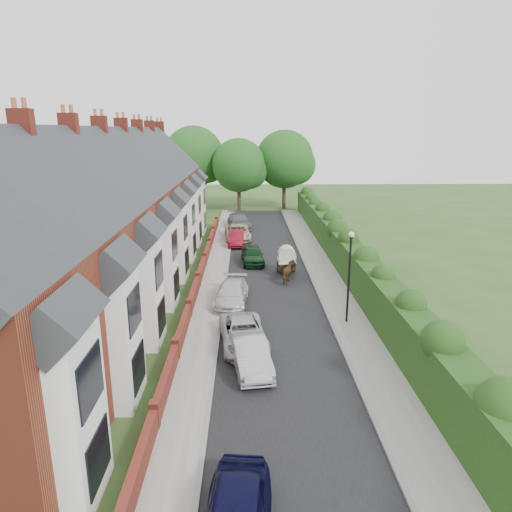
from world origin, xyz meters
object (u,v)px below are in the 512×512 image
at_px(horse, 289,273).
at_px(car_red, 236,238).
at_px(car_silver_b, 243,334).
at_px(car_silver_a, 250,354).
at_px(horse_cart, 287,259).
at_px(lamppost, 350,266).
at_px(car_green, 253,255).
at_px(car_white, 232,294).
at_px(car_beige, 238,232).
at_px(car_grey, 239,221).

bearing_deg(horse, car_red, -55.08).
bearing_deg(car_silver_b, car_silver_a, -88.46).
relative_size(car_red, horse_cart, 1.36).
bearing_deg(car_silver_a, lamppost, 32.85).
xyz_separation_m(lamppost, car_green, (-5.00, 11.82, -2.60)).
bearing_deg(car_red, car_green, -76.47).
distance_m(car_silver_b, horse, 10.00).
height_order(car_silver_a, horse_cart, horse_cart).
distance_m(car_white, car_beige, 17.00).
height_order(car_green, horse, horse).
relative_size(car_grey, horse, 2.94).
bearing_deg(car_green, car_red, 98.74).
distance_m(car_silver_a, car_silver_b, 2.17).
bearing_deg(car_green, car_silver_b, -97.02).
relative_size(horse, horse_cart, 0.61).
bearing_deg(car_beige, car_red, -96.72).
bearing_deg(car_silver_a, car_grey, 82.90).
bearing_deg(car_red, car_silver_a, -86.92).
distance_m(car_red, car_grey, 7.60).
xyz_separation_m(lamppost, car_red, (-6.40, 17.80, -2.63)).
bearing_deg(horse_cart, car_grey, 102.66).
height_order(car_red, horse, horse).
bearing_deg(car_white, horse_cart, 61.37).
bearing_deg(car_silver_a, car_beige, 83.45).
height_order(car_beige, horse, horse).
relative_size(lamppost, car_grey, 0.98).
distance_m(car_white, car_red, 14.80).
height_order(car_green, car_grey, car_grey).
distance_m(car_silver_a, car_white, 7.82).
distance_m(lamppost, car_silver_a, 7.60).
relative_size(car_silver_a, car_grey, 0.80).
height_order(car_silver_a, car_silver_b, car_silver_a).
bearing_deg(horse, car_silver_b, 87.29).
bearing_deg(horse, car_white, 60.72).
distance_m(car_silver_b, car_white, 5.65).
xyz_separation_m(car_silver_a, car_white, (-1.07, 7.75, -0.03)).
bearing_deg(lamppost, car_silver_b, -155.28).
bearing_deg(lamppost, car_beige, 107.56).
xyz_separation_m(horse, horse_cart, (-0.00, 1.93, 0.46)).
relative_size(car_silver_a, car_silver_b, 0.91).
distance_m(car_green, car_beige, 8.29).
xyz_separation_m(car_silver_a, car_grey, (-0.94, 30.15, 0.07)).
bearing_deg(car_white, car_beige, 94.62).
bearing_deg(car_silver_b, lamppost, 17.69).
xyz_separation_m(car_white, horse_cart, (3.86, 5.83, 0.56)).
xyz_separation_m(lamppost, car_grey, (-6.26, 25.40, -2.54)).
distance_m(car_white, horse_cart, 7.02).
xyz_separation_m(lamppost, car_silver_a, (-5.33, -4.75, -2.61)).
height_order(car_white, horse_cart, horse_cart).
height_order(car_beige, car_grey, car_grey).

